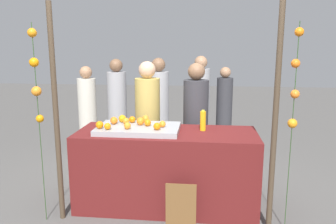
{
  "coord_description": "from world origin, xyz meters",
  "views": [
    {
      "loc": [
        0.42,
        -3.67,
        1.87
      ],
      "look_at": [
        0.0,
        0.15,
        1.1
      ],
      "focal_mm": 35.69,
      "sensor_mm": 36.0,
      "label": 1
    }
  ],
  "objects_px": {
    "chalkboard_sign": "(181,208)",
    "vendor_left": "(148,127)",
    "stall_counter": "(167,169)",
    "orange_1": "(162,124)",
    "orange_0": "(140,121)",
    "juice_bottle": "(203,121)",
    "vendor_right": "(195,129)"
  },
  "relations": [
    {
      "from": "chalkboard_sign",
      "to": "vendor_left",
      "type": "distance_m",
      "value": 1.44
    },
    {
      "from": "juice_bottle",
      "to": "vendor_left",
      "type": "distance_m",
      "value": 0.98
    },
    {
      "from": "juice_bottle",
      "to": "vendor_right",
      "type": "height_order",
      "value": "vendor_right"
    },
    {
      "from": "stall_counter",
      "to": "orange_0",
      "type": "xyz_separation_m",
      "value": [
        -0.31,
        0.04,
        0.56
      ]
    },
    {
      "from": "stall_counter",
      "to": "orange_1",
      "type": "relative_size",
      "value": 27.89
    },
    {
      "from": "orange_1",
      "to": "vendor_left",
      "type": "height_order",
      "value": "vendor_left"
    },
    {
      "from": "orange_0",
      "to": "juice_bottle",
      "type": "bearing_deg",
      "value": 5.25
    },
    {
      "from": "orange_1",
      "to": "juice_bottle",
      "type": "xyz_separation_m",
      "value": [
        0.45,
        0.14,
        0.02
      ]
    },
    {
      "from": "juice_bottle",
      "to": "chalkboard_sign",
      "type": "bearing_deg",
      "value": -107.55
    },
    {
      "from": "stall_counter",
      "to": "chalkboard_sign",
      "type": "distance_m",
      "value": 0.61
    },
    {
      "from": "stall_counter",
      "to": "chalkboard_sign",
      "type": "bearing_deg",
      "value": -68.81
    },
    {
      "from": "orange_0",
      "to": "juice_bottle",
      "type": "height_order",
      "value": "juice_bottle"
    },
    {
      "from": "orange_1",
      "to": "vendor_right",
      "type": "bearing_deg",
      "value": 63.3
    },
    {
      "from": "stall_counter",
      "to": "orange_1",
      "type": "xyz_separation_m",
      "value": [
        -0.04,
        -0.03,
        0.55
      ]
    },
    {
      "from": "juice_bottle",
      "to": "vendor_left",
      "type": "height_order",
      "value": "vendor_left"
    },
    {
      "from": "vendor_left",
      "to": "juice_bottle",
      "type": "bearing_deg",
      "value": -37.98
    },
    {
      "from": "orange_1",
      "to": "orange_0",
      "type": "bearing_deg",
      "value": 164.64
    },
    {
      "from": "chalkboard_sign",
      "to": "vendor_left",
      "type": "height_order",
      "value": "vendor_left"
    },
    {
      "from": "juice_bottle",
      "to": "vendor_left",
      "type": "bearing_deg",
      "value": 142.02
    },
    {
      "from": "orange_0",
      "to": "chalkboard_sign",
      "type": "bearing_deg",
      "value": -48.0
    },
    {
      "from": "orange_1",
      "to": "vendor_left",
      "type": "bearing_deg",
      "value": 112.14
    },
    {
      "from": "orange_1",
      "to": "chalkboard_sign",
      "type": "distance_m",
      "value": 0.94
    },
    {
      "from": "stall_counter",
      "to": "juice_bottle",
      "type": "height_order",
      "value": "juice_bottle"
    },
    {
      "from": "stall_counter",
      "to": "orange_1",
      "type": "bearing_deg",
      "value": -140.34
    },
    {
      "from": "vendor_left",
      "to": "vendor_right",
      "type": "height_order",
      "value": "vendor_left"
    },
    {
      "from": "juice_bottle",
      "to": "chalkboard_sign",
      "type": "distance_m",
      "value": 1.02
    },
    {
      "from": "orange_0",
      "to": "chalkboard_sign",
      "type": "distance_m",
      "value": 1.08
    },
    {
      "from": "juice_bottle",
      "to": "vendor_left",
      "type": "relative_size",
      "value": 0.14
    },
    {
      "from": "stall_counter",
      "to": "vendor_left",
      "type": "bearing_deg",
      "value": 116.05
    },
    {
      "from": "juice_bottle",
      "to": "orange_1",
      "type": "bearing_deg",
      "value": -162.87
    },
    {
      "from": "vendor_left",
      "to": "vendor_right",
      "type": "xyz_separation_m",
      "value": [
        0.65,
        -0.02,
        -0.01
      ]
    },
    {
      "from": "orange_0",
      "to": "juice_bottle",
      "type": "relative_size",
      "value": 0.37
    }
  ]
}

